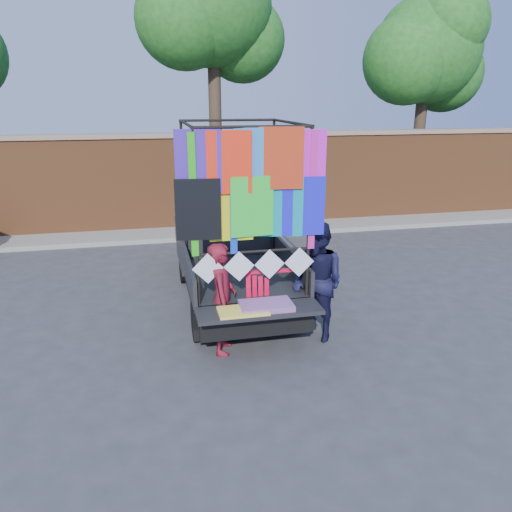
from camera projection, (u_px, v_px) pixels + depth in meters
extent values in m
plane|color=#38383A|center=(230.00, 345.00, 7.38)|extent=(90.00, 90.00, 0.00)
cube|color=brown|center=(186.00, 184.00, 13.52)|extent=(30.00, 0.35, 2.50)
cube|color=gray|center=(184.00, 135.00, 13.12)|extent=(30.00, 0.45, 0.12)
cube|color=gray|center=(191.00, 233.00, 13.23)|extent=(30.00, 1.20, 0.12)
cylinder|color=#38281C|center=(215.00, 125.00, 14.39)|extent=(0.36, 0.36, 5.46)
sphere|color=#1D5A19|center=(213.00, 6.00, 13.44)|extent=(3.20, 3.20, 3.20)
sphere|color=#1D5A19|center=(243.00, 40.00, 14.23)|extent=(2.40, 2.40, 2.40)
sphere|color=#1D5A19|center=(184.00, 19.00, 13.11)|extent=(2.60, 2.60, 2.60)
cylinder|color=#38281C|center=(419.00, 138.00, 15.85)|extent=(0.36, 0.36, 4.55)
sphere|color=#1D5A19|center=(427.00, 49.00, 15.06)|extent=(3.20, 3.20, 3.20)
sphere|color=#1D5A19|center=(444.00, 73.00, 15.82)|extent=(2.40, 2.40, 2.40)
sphere|color=#1D5A19|center=(407.00, 60.00, 14.72)|extent=(2.60, 2.60, 2.60)
sphere|color=#1D5A19|center=(450.00, 24.00, 14.37)|extent=(2.20, 2.20, 2.20)
cylinder|color=black|center=(185.00, 267.00, 9.82)|extent=(0.21, 0.62, 0.62)
cylinder|color=black|center=(199.00, 321.00, 7.45)|extent=(0.21, 0.62, 0.62)
cylinder|color=black|center=(258.00, 262.00, 10.12)|extent=(0.21, 0.62, 0.62)
cylinder|color=black|center=(294.00, 312.00, 7.75)|extent=(0.21, 0.62, 0.62)
cube|color=black|center=(234.00, 279.00, 8.69)|extent=(1.60, 3.96, 0.28)
cube|color=black|center=(241.00, 279.00, 7.95)|extent=(1.70, 2.17, 0.09)
cube|color=black|center=(188.00, 270.00, 7.72)|extent=(0.06, 2.17, 0.42)
cube|color=black|center=(291.00, 263.00, 8.06)|extent=(0.06, 2.17, 0.42)
cube|color=black|center=(230.00, 248.00, 8.88)|extent=(1.70, 0.06, 0.42)
cube|color=black|center=(222.00, 232.00, 9.72)|extent=(1.70, 1.51, 1.18)
cube|color=#8C9EAD|center=(225.00, 218.00, 9.21)|extent=(1.51, 0.06, 0.52)
cube|color=#8C9EAD|center=(217.00, 215.00, 10.32)|extent=(1.51, 0.09, 0.66)
cube|color=black|center=(215.00, 231.00, 10.75)|extent=(1.65, 0.85, 0.52)
cube|color=black|center=(259.00, 311.00, 6.72)|extent=(1.70, 0.52, 0.06)
cube|color=black|center=(256.00, 328.00, 7.03)|extent=(1.75, 0.14, 0.17)
cylinder|color=black|center=(196.00, 221.00, 6.50)|extent=(0.05, 0.05, 2.36)
cylinder|color=black|center=(184.00, 193.00, 8.34)|extent=(0.05, 0.05, 2.36)
cylinder|color=black|center=(309.00, 215.00, 6.82)|extent=(0.05, 0.05, 2.36)
cylinder|color=black|center=(273.00, 190.00, 8.66)|extent=(0.05, 0.05, 2.36)
cylinder|color=black|center=(254.00, 127.00, 6.30)|extent=(1.60, 0.04, 0.04)
cylinder|color=black|center=(228.00, 120.00, 8.14)|extent=(1.60, 0.04, 0.04)
cylinder|color=black|center=(186.00, 124.00, 7.06)|extent=(0.04, 2.03, 0.04)
cylinder|color=black|center=(291.00, 123.00, 7.38)|extent=(0.04, 2.03, 0.04)
cylinder|color=black|center=(254.00, 252.00, 6.80)|extent=(1.60, 0.04, 0.04)
cube|color=#4623B3|center=(199.00, 162.00, 6.27)|extent=(0.58, 0.01, 0.80)
cube|color=#FF2E15|center=(227.00, 162.00, 6.30)|extent=(0.58, 0.01, 0.80)
cube|color=#2F81E1|center=(254.00, 161.00, 6.41)|extent=(0.58, 0.01, 0.80)
cube|color=red|center=(281.00, 161.00, 6.45)|extent=(0.58, 0.01, 0.80)
cube|color=#EF1AE5|center=(307.00, 160.00, 6.55)|extent=(0.58, 0.01, 0.80)
cube|color=black|center=(201.00, 211.00, 6.42)|extent=(0.58, 0.01, 0.80)
cube|color=yellow|center=(228.00, 209.00, 6.52)|extent=(0.58, 0.01, 0.80)
cube|color=#26DB34|center=(255.00, 208.00, 6.56)|extent=(0.58, 0.01, 0.80)
cube|color=#0B8EA6|center=(280.00, 207.00, 6.67)|extent=(0.58, 0.01, 0.80)
cube|color=#1B1BF5|center=(306.00, 206.00, 6.71)|extent=(0.58, 0.01, 0.80)
cube|color=green|center=(193.00, 196.00, 6.36)|extent=(0.09, 0.01, 1.60)
cube|color=#D7239C|center=(313.00, 192.00, 6.69)|extent=(0.09, 0.01, 1.60)
cube|color=blue|center=(233.00, 195.00, 6.46)|extent=(0.09, 0.01, 1.60)
cube|color=white|center=(208.00, 269.00, 6.70)|extent=(0.43, 0.01, 0.43)
cube|color=white|center=(239.00, 266.00, 6.79)|extent=(0.43, 0.01, 0.43)
cube|color=white|center=(270.00, 264.00, 6.87)|extent=(0.43, 0.01, 0.43)
cube|color=white|center=(299.00, 262.00, 6.96)|extent=(0.43, 0.01, 0.43)
cube|color=#FA3757|center=(266.00, 306.00, 6.72)|extent=(0.71, 0.42, 0.08)
cube|color=#F9E54E|center=(243.00, 311.00, 6.59)|extent=(0.66, 0.38, 0.04)
imported|color=maroon|center=(222.00, 299.00, 6.98)|extent=(0.51, 0.66, 1.61)
imported|color=#141433|center=(317.00, 282.00, 7.36)|extent=(0.99, 1.08, 1.80)
cube|color=#F60D36|center=(271.00, 271.00, 7.08)|extent=(1.05, 0.11, 0.04)
cube|color=#F60D36|center=(249.00, 295.00, 7.10)|extent=(0.07, 0.02, 0.61)
cube|color=#F60D36|center=(255.00, 296.00, 7.12)|extent=(0.07, 0.02, 0.61)
cube|color=#F60D36|center=(261.00, 297.00, 7.15)|extent=(0.07, 0.02, 0.61)
cube|color=#F60D36|center=(267.00, 297.00, 7.17)|extent=(0.07, 0.02, 0.61)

